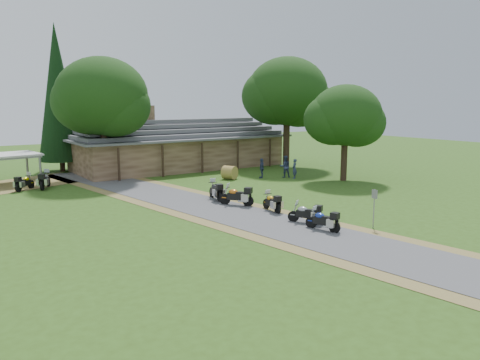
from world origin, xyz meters
TOP-DOWN VIEW (x-y plane):
  - ground at (0.00, 0.00)m, footprint 120.00×120.00m
  - driveway at (-0.50, 4.00)m, footprint 51.95×51.95m
  - lodge at (6.00, 24.00)m, footprint 21.40×9.40m
  - carport at (-10.42, 23.04)m, footprint 6.11×4.46m
  - motorcycle_row_a at (1.16, -1.13)m, footprint 1.00×1.85m
  - motorcycle_row_b at (1.44, 0.45)m, footprint 1.37×1.84m
  - motorcycle_row_c at (1.70, 3.76)m, footprint 0.86×1.85m
  - motorcycle_row_d at (0.82, 6.26)m, footprint 1.69×2.04m
  - motorcycle_row_e at (0.68, 8.57)m, footprint 1.08×2.09m
  - motorcycle_carport_a at (-9.27, 19.70)m, footprint 1.75×1.71m
  - motorcycle_carport_b at (-7.86, 19.53)m, footprint 1.55×2.13m
  - person_a at (11.01, 12.31)m, footprint 0.68×0.67m
  - person_b at (10.66, 13.15)m, footprint 0.78×0.69m
  - person_c at (8.79, 14.06)m, footprint 0.69×0.70m
  - hay_bale at (6.13, 15.11)m, footprint 1.50×1.46m
  - sign_post at (3.71, -2.28)m, footprint 0.37×0.06m
  - oak_lodge_left at (-2.61, 21.11)m, footprint 7.64×7.64m
  - oak_lodge_right at (15.16, 18.32)m, footprint 7.97×7.97m
  - oak_driveway at (13.72, 9.15)m, footprint 5.93×5.93m
  - cedar_near at (-4.45, 27.92)m, footprint 4.05×4.05m

SIDE VIEW (x-z plane):
  - ground at x=0.00m, z-range 0.00..0.00m
  - driveway at x=-0.50m, z-range 0.00..0.00m
  - hay_bale at x=6.13m, z-range 0.00..1.16m
  - motorcycle_row_a at x=1.16m, z-range 0.00..1.21m
  - motorcycle_row_c at x=1.70m, z-range 0.00..1.22m
  - motorcycle_row_b at x=1.44m, z-range 0.00..1.22m
  - motorcycle_carport_a at x=-9.27m, z-range 0.00..1.26m
  - motorcycle_row_e at x=0.68m, z-range 0.00..1.37m
  - motorcycle_row_d at x=0.82m, z-range 0.00..1.39m
  - motorcycle_carport_b at x=-7.86m, z-range 0.00..1.40m
  - person_a at x=11.01m, z-range 0.00..1.97m
  - person_c at x=8.79m, z-range 0.00..2.02m
  - sign_post at x=3.71m, z-range 0.00..2.08m
  - person_b at x=10.66m, z-range 0.00..2.26m
  - carport at x=-10.42m, z-range 0.00..2.46m
  - lodge at x=6.00m, z-range 0.00..4.90m
  - oak_driveway at x=13.72m, z-range 0.00..8.82m
  - oak_lodge_left at x=-2.61m, z-range 0.00..11.34m
  - oak_lodge_right at x=15.16m, z-range 0.00..12.25m
  - cedar_near at x=-4.45m, z-range 0.00..13.72m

